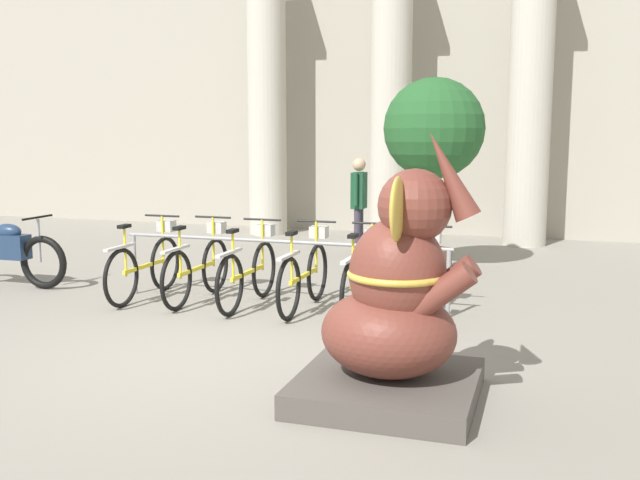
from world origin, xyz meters
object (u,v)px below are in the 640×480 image
bicycle_0 (146,265)px  bicycle_5 (423,282)px  bicycle_1 (198,267)px  motorcycle (3,251)px  bicycle_3 (305,274)px  potted_tree (434,134)px  elephant_statue (395,311)px  person_pedestrian (359,198)px  bicycle_4 (363,278)px  bicycle_2 (249,271)px

bicycle_0 → bicycle_5: size_ratio=1.00×
bicycle_1 → motorcycle: (-2.82, -0.03, 0.05)m
bicycle_3 → motorcycle: size_ratio=0.86×
bicycle_5 → potted_tree: 3.18m
elephant_statue → person_pedestrian: 6.47m
bicycle_0 → motorcycle: bearing=179.3°
bicycle_0 → person_pedestrian: (1.68, 3.76, 0.55)m
bicycle_0 → elephant_statue: elephant_statue is taller
bicycle_4 → person_pedestrian: (-1.03, 3.70, 0.55)m
bicycle_1 → motorcycle: size_ratio=0.86×
potted_tree → bicycle_0: bearing=-137.8°
bicycle_1 → elephant_statue: (2.92, -2.48, 0.28)m
bicycle_3 → bicycle_0: bearing=-178.8°
elephant_statue → bicycle_5: bearing=94.8°
motorcycle → bicycle_1: bearing=0.7°
bicycle_0 → bicycle_5: bearing=0.3°
bicycle_3 → bicycle_4: size_ratio=1.00×
bicycle_4 → potted_tree: size_ratio=0.60×
motorcycle → potted_tree: 6.05m
bicycle_0 → bicycle_3: size_ratio=1.00×
bicycle_0 → bicycle_4: 2.71m
elephant_statue → motorcycle: bearing=156.9°
motorcycle → person_pedestrian: 5.37m
bicycle_3 → motorcycle: bearing=-179.8°
bicycle_1 → potted_tree: size_ratio=0.60×
bicycle_0 → bicycle_1: same height
elephant_statue → bicycle_0: bearing=146.1°
bicycle_0 → bicycle_1: size_ratio=1.00×
bicycle_2 → bicycle_4: (1.36, 0.04, 0.00)m
person_pedestrian → motorcycle: bearing=-135.7°
bicycle_2 → elephant_statue: size_ratio=0.82×
elephant_statue → person_pedestrian: bearing=107.2°
bicycle_1 → bicycle_0: bearing=-175.0°
bicycle_0 → potted_tree: bearing=42.2°
bicycle_3 → motorcycle: 4.17m
bicycle_1 → bicycle_5: 2.71m
bicycle_5 → elephant_statue: (0.20, -2.43, 0.28)m
bicycle_1 → potted_tree: bearing=48.8°
bicycle_3 → elephant_statue: size_ratio=0.82×
bicycle_1 → motorcycle: 2.82m
bicycle_2 → motorcycle: bearing=179.8°
bicycle_1 → potted_tree: 3.91m
bicycle_1 → bicycle_5: (2.71, -0.04, 0.00)m
bicycle_3 → bicycle_5: 1.36m
potted_tree → bicycle_5: bearing=-82.7°
bicycle_1 → bicycle_5: bearing=-0.9°
potted_tree → bicycle_4: bearing=-96.9°
bicycle_3 → bicycle_5: (1.36, -0.03, 0.00)m
motorcycle → potted_tree: size_ratio=0.70×
potted_tree → motorcycle: bearing=-152.2°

